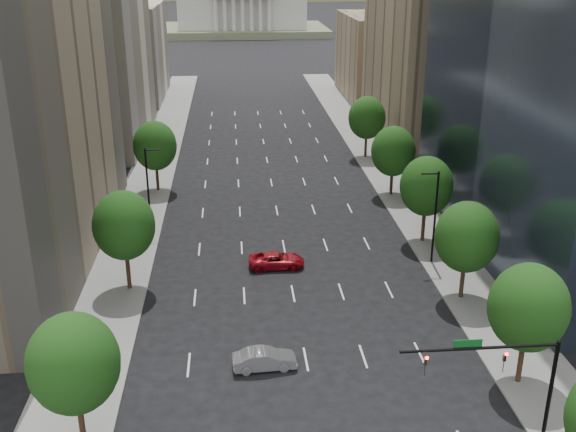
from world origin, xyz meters
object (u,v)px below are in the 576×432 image
object	(u,v)px
traffic_signal	(512,371)
capitol	(242,9)
car_silver	(265,359)
car_red_far	(277,260)

from	to	relation	value
traffic_signal	capitol	size ratio (longest dim) A/B	0.15
traffic_signal	car_silver	size ratio (longest dim) A/B	2.04
car_red_far	car_silver	bearing A→B (deg)	172.30
capitol	car_silver	distance (m)	210.76
traffic_signal	car_silver	distance (m)	16.91
traffic_signal	car_red_far	bearing A→B (deg)	114.58
car_silver	car_red_far	distance (m)	16.30
capitol	car_red_far	distance (m)	194.57
traffic_signal	car_red_far	world-z (taller)	traffic_signal
capitol	traffic_signal	bearing A→B (deg)	-87.26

